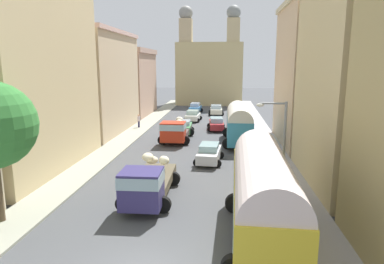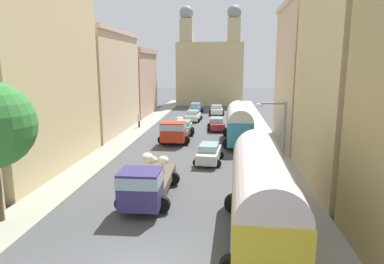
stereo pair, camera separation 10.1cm
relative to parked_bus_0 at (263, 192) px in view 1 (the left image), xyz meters
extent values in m
plane|color=#47494C|center=(-4.70, 23.99, -2.33)|extent=(154.00, 154.00, 0.00)
cube|color=#9A9B8A|center=(-11.95, 23.99, -2.26)|extent=(2.50, 70.00, 0.14)
cube|color=#A6A3A4|center=(2.55, 23.99, -2.26)|extent=(2.50, 70.00, 0.14)
cube|color=#D4BB8A|center=(-15.39, 9.47, 4.66)|extent=(4.38, 13.46, 13.98)
cube|color=#CEB38D|center=(-15.34, 23.90, 3.17)|extent=(4.28, 14.10, 11.01)
cube|color=#D4A99C|center=(-15.34, 23.90, 8.89)|extent=(4.71, 14.10, 0.43)
cube|color=tan|center=(-15.56, 37.56, 2.33)|extent=(4.73, 11.61, 9.32)
cube|color=tan|center=(-15.56, 37.56, 7.34)|extent=(5.21, 11.61, 0.71)
cube|color=#D4BE88|center=(5.89, 8.24, 4.50)|extent=(4.18, 10.67, 13.67)
cube|color=#D3B38D|center=(5.91, 19.57, 4.14)|extent=(4.22, 10.76, 12.94)
cube|color=beige|center=(5.91, 19.57, 10.86)|extent=(4.65, 10.76, 0.49)
cube|color=tan|center=(-4.70, 53.33, 3.55)|extent=(12.57, 6.06, 11.77)
cube|color=tan|center=(-9.10, 51.81, 5.69)|extent=(2.35, 2.35, 16.04)
sphere|color=gray|center=(-9.10, 51.81, 14.74)|extent=(2.58, 2.58, 2.58)
cube|color=tan|center=(-0.30, 51.81, 5.69)|extent=(2.35, 2.35, 16.04)
sphere|color=gray|center=(-0.30, 51.81, 14.74)|extent=(2.58, 2.58, 2.58)
cube|color=yellow|center=(0.00, 0.00, -0.58)|extent=(2.74, 9.65, 2.51)
cylinder|color=silver|center=(0.00, 0.00, 0.68)|extent=(2.69, 9.46, 2.42)
cube|color=#99B7C6|center=(0.00, 0.00, -0.02)|extent=(2.77, 8.88, 0.80)
cylinder|color=black|center=(-1.08, 3.00, -1.83)|extent=(1.00, 0.35, 1.00)
cylinder|color=black|center=(1.26, 2.94, -1.83)|extent=(1.00, 0.35, 1.00)
cube|color=teal|center=(-0.25, 19.63, -0.73)|extent=(2.31, 8.67, 2.20)
cylinder|color=silver|center=(-0.25, 19.63, 0.37)|extent=(2.27, 8.49, 2.26)
cube|color=#99B7C6|center=(-0.25, 19.63, -0.25)|extent=(2.36, 7.97, 0.70)
cylinder|color=black|center=(-1.35, 22.32, -1.83)|extent=(1.00, 0.35, 1.00)
cylinder|color=black|center=(0.85, 22.32, -1.83)|extent=(1.00, 0.35, 1.00)
cylinder|color=black|center=(-1.34, 16.94, -1.83)|extent=(1.00, 0.35, 1.00)
cylinder|color=black|center=(0.85, 16.94, -1.83)|extent=(1.00, 0.35, 1.00)
cube|color=navy|center=(-5.91, 2.30, -0.91)|extent=(2.13, 1.97, 1.94)
cube|color=#99B7C6|center=(-5.91, 2.30, -0.37)|extent=(2.17, 2.05, 0.62)
cube|color=brown|center=(-5.97, 5.81, -1.61)|extent=(2.18, 5.10, 0.55)
ellipsoid|color=beige|center=(-6.40, 4.83, -1.07)|extent=(0.85, 0.95, 0.52)
ellipsoid|color=silver|center=(-6.31, 4.82, -1.05)|extent=(0.66, 0.81, 0.56)
ellipsoid|color=beige|center=(-6.14, 5.72, -1.09)|extent=(1.21, 1.11, 0.48)
ellipsoid|color=beige|center=(-5.67, 4.78, -0.77)|extent=(0.98, 0.77, 0.46)
ellipsoid|color=beige|center=(-5.52, 6.80, -0.66)|extent=(0.98, 1.02, 0.56)
ellipsoid|color=beige|center=(-6.37, 6.99, -0.71)|extent=(0.90, 0.72, 0.52)
ellipsoid|color=beige|center=(-6.45, 6.25, -0.32)|extent=(0.93, 1.09, 0.53)
cylinder|color=black|center=(-4.87, 2.58, -1.88)|extent=(0.90, 0.31, 0.90)
cylinder|color=black|center=(-6.97, 2.55, -1.88)|extent=(0.90, 0.31, 0.90)
cylinder|color=black|center=(-4.93, 6.78, -1.88)|extent=(0.90, 0.32, 0.90)
cylinder|color=black|center=(-7.03, 6.75, -1.88)|extent=(0.90, 0.32, 0.90)
cube|color=red|center=(-6.58, 17.86, -0.96)|extent=(2.31, 1.90, 1.85)
cube|color=#99B7C6|center=(-6.58, 17.86, -0.44)|extent=(2.35, 1.97, 0.59)
cube|color=#50423D|center=(-6.54, 21.41, -1.61)|extent=(2.35, 5.25, 0.55)
ellipsoid|color=beige|center=(-6.02, 23.17, -1.10)|extent=(0.83, 0.99, 0.47)
ellipsoid|color=beige|center=(-6.53, 20.65, -1.05)|extent=(1.01, 1.11, 0.56)
ellipsoid|color=silver|center=(-6.23, 20.53, -1.05)|extent=(0.80, 1.00, 0.56)
ellipsoid|color=silver|center=(-6.61, 22.48, -0.75)|extent=(0.97, 1.02, 0.48)
ellipsoid|color=beige|center=(-6.65, 23.17, -0.62)|extent=(1.15, 1.22, 0.60)
cylinder|color=black|center=(-5.43, 18.16, -1.88)|extent=(0.90, 0.31, 0.90)
cylinder|color=black|center=(-7.72, 18.18, -1.88)|extent=(0.90, 0.31, 0.90)
cylinder|color=black|center=(-5.38, 22.41, -1.88)|extent=(0.90, 0.31, 0.90)
cylinder|color=black|center=(-7.67, 22.44, -1.88)|extent=(0.90, 0.31, 0.90)
cube|color=#4A9456|center=(-6.24, 23.54, -1.66)|extent=(1.81, 4.02, 0.81)
cube|color=#A3B9CE|center=(-6.24, 23.54, -1.02)|extent=(1.55, 2.11, 0.47)
cylinder|color=black|center=(-5.36, 22.34, -2.03)|extent=(0.60, 0.21, 0.60)
cylinder|color=black|center=(-7.05, 22.29, -2.03)|extent=(0.60, 0.21, 0.60)
cylinder|color=black|center=(-5.44, 24.80, -2.03)|extent=(0.60, 0.21, 0.60)
cylinder|color=black|center=(-7.13, 24.75, -2.03)|extent=(0.60, 0.21, 0.60)
cube|color=silver|center=(-6.02, 32.59, -1.72)|extent=(1.97, 3.95, 0.68)
cube|color=#A1C1BE|center=(-6.02, 32.59, -1.11)|extent=(1.64, 2.10, 0.56)
cylinder|color=black|center=(-5.25, 31.35, -2.03)|extent=(0.60, 0.21, 0.60)
cylinder|color=black|center=(-6.96, 31.46, -2.03)|extent=(0.60, 0.21, 0.60)
cylinder|color=black|center=(-5.09, 33.72, -2.03)|extent=(0.60, 0.21, 0.60)
cylinder|color=black|center=(-6.80, 33.84, -2.03)|extent=(0.60, 0.21, 0.60)
cube|color=#448ACB|center=(-6.34, 40.67, -1.67)|extent=(1.81, 4.20, 0.79)
cube|color=#98AFCB|center=(-6.34, 40.67, -0.98)|extent=(1.51, 2.22, 0.57)
cylinder|color=black|center=(-5.63, 39.35, -2.03)|extent=(0.60, 0.21, 0.60)
cylinder|color=black|center=(-7.20, 39.44, -2.03)|extent=(0.60, 0.21, 0.60)
cylinder|color=black|center=(-5.48, 41.89, -2.03)|extent=(0.60, 0.21, 0.60)
cylinder|color=black|center=(-7.05, 41.99, -2.03)|extent=(0.60, 0.21, 0.60)
cube|color=silver|center=(-2.85, 12.37, -1.69)|extent=(1.91, 4.17, 0.75)
cube|color=#8DB3BC|center=(-2.85, 12.37, -1.06)|extent=(1.57, 2.21, 0.50)
cylinder|color=black|center=(-3.56, 13.68, -2.03)|extent=(0.60, 0.21, 0.60)
cylinder|color=black|center=(-1.95, 13.56, -2.03)|extent=(0.60, 0.21, 0.60)
cylinder|color=black|center=(-3.75, 11.17, -2.03)|extent=(0.60, 0.21, 0.60)
cylinder|color=black|center=(-2.14, 11.05, -2.03)|extent=(0.60, 0.21, 0.60)
cube|color=#B3292E|center=(-2.61, 26.36, -1.71)|extent=(1.89, 4.27, 0.70)
cube|color=#95BBCC|center=(-2.61, 26.36, -1.10)|extent=(1.56, 2.26, 0.53)
cylinder|color=black|center=(-3.50, 27.59, -2.03)|extent=(0.60, 0.21, 0.60)
cylinder|color=black|center=(-1.90, 27.71, -2.03)|extent=(0.60, 0.21, 0.60)
cylinder|color=black|center=(-3.33, 25.02, -2.03)|extent=(0.60, 0.21, 0.60)
cylinder|color=black|center=(-1.72, 25.13, -2.03)|extent=(0.60, 0.21, 0.60)
cube|color=beige|center=(-2.95, 39.09, -1.71)|extent=(1.92, 3.93, 0.70)
cube|color=#9AB4C7|center=(-2.95, 39.09, -1.09)|extent=(1.64, 2.07, 0.54)
cylinder|color=black|center=(-3.89, 40.25, -2.03)|extent=(0.60, 0.21, 0.60)
cylinder|color=black|center=(-2.11, 40.32, -2.03)|extent=(0.60, 0.21, 0.60)
cylinder|color=black|center=(-3.80, 37.86, -2.03)|extent=(0.60, 0.21, 0.60)
cylinder|color=black|center=(-2.02, 37.92, -2.03)|extent=(0.60, 0.21, 0.60)
cylinder|color=#2D274B|center=(-12.12, 26.44, -2.26)|extent=(0.20, 0.20, 0.14)
cylinder|color=#2D274B|center=(-12.12, 26.44, -1.80)|extent=(0.34, 0.34, 0.78)
cylinder|color=silver|center=(-12.12, 26.44, -1.12)|extent=(0.52, 0.52, 0.59)
sphere|color=tan|center=(-12.12, 26.44, -0.71)|extent=(0.23, 0.23, 0.23)
cylinder|color=gray|center=(1.80, 5.61, 0.50)|extent=(0.16, 0.16, 5.66)
cylinder|color=gray|center=(1.06, 5.61, 3.23)|extent=(1.48, 0.11, 0.11)
ellipsoid|color=silver|center=(0.33, 5.61, 3.13)|extent=(0.44, 0.28, 0.20)
camera|label=1|loc=(-1.73, -14.28, 5.42)|focal=32.14mm
camera|label=2|loc=(-1.62, -14.27, 5.42)|focal=32.14mm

